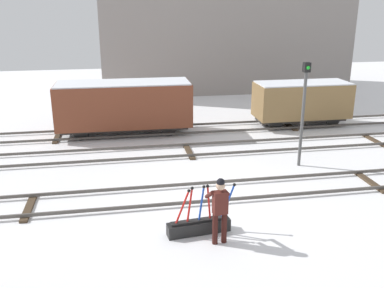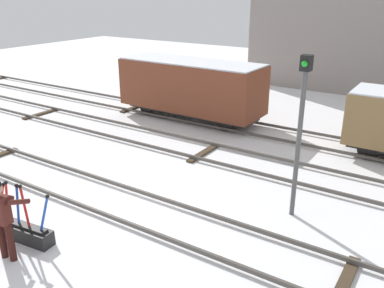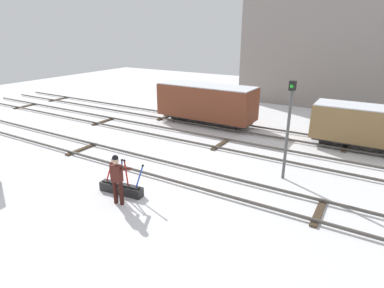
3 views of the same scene
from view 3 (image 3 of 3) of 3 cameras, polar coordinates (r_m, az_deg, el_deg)
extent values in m
plane|color=white|center=(13.69, -2.97, -5.60)|extent=(60.00, 60.00, 0.00)
cube|color=#4C4742|center=(13.11, -4.74, -6.24)|extent=(44.00, 0.07, 0.10)
cube|color=#4C4742|center=(14.18, -1.36, -4.05)|extent=(44.00, 0.07, 0.10)
cube|color=#423323|center=(17.41, -19.24, -0.88)|extent=(0.24, 1.94, 0.08)
cube|color=#423323|center=(11.83, 21.90, -11.36)|extent=(0.24, 1.94, 0.08)
cube|color=#4C4742|center=(16.55, 4.06, -0.49)|extent=(44.00, 0.07, 0.10)
cube|color=#4C4742|center=(17.77, 6.18, 0.90)|extent=(44.00, 0.07, 0.10)
cube|color=#423323|center=(29.15, -27.87, 6.06)|extent=(0.24, 1.94, 0.08)
cube|color=#423323|center=(22.25, -15.69, 3.95)|extent=(0.24, 1.94, 0.08)
cube|color=#423323|center=(17.19, 5.15, -0.05)|extent=(0.24, 1.94, 0.08)
cube|color=#4C4742|center=(19.29, 8.37, 2.34)|extent=(44.00, 0.07, 0.10)
cube|color=#4C4742|center=(20.57, 9.95, 3.37)|extent=(44.00, 0.07, 0.10)
cube|color=#423323|center=(30.86, -22.92, 7.47)|extent=(0.24, 1.94, 0.08)
cube|color=#423323|center=(22.67, -4.71, 4.92)|extent=(0.24, 1.94, 0.08)
cube|color=#423323|center=(18.73, 25.98, -0.36)|extent=(0.24, 1.94, 0.08)
cube|color=black|center=(12.45, -12.65, -7.93)|extent=(1.83, 0.57, 0.36)
cube|color=black|center=(12.35, -12.72, -7.07)|extent=(1.63, 0.39, 0.06)
cylinder|color=red|center=(12.43, -14.67, -4.72)|extent=(0.44, 0.11, 1.00)
sphere|color=black|center=(12.13, -14.15, -2.80)|extent=(0.09, 0.09, 0.09)
cylinder|color=red|center=(12.29, -13.90, -4.77)|extent=(0.20, 0.08, 1.05)
sphere|color=black|center=(12.05, -13.83, -2.59)|extent=(0.09, 0.09, 0.09)
cylinder|color=#1E47B7|center=(12.10, -12.63, -5.07)|extent=(0.20, 0.08, 1.05)
sphere|color=black|center=(11.85, -12.54, -2.86)|extent=(0.09, 0.09, 0.09)
cylinder|color=red|center=(11.98, -11.77, -5.26)|extent=(0.15, 0.07, 1.05)
sphere|color=black|center=(11.79, -12.12, -2.92)|extent=(0.09, 0.09, 0.09)
cylinder|color=#1E47B7|center=(11.69, -9.49, -5.92)|extent=(0.42, 0.10, 1.00)
sphere|color=black|center=(11.39, -8.87, -3.87)|extent=(0.09, 0.09, 0.09)
cylinder|color=#351511|center=(11.73, -13.69, -8.39)|extent=(0.15, 0.15, 0.89)
cylinder|color=#351511|center=(11.59, -12.66, -8.67)|extent=(0.15, 0.15, 0.89)
cube|color=#4C1E19|center=(11.33, -13.48, -5.16)|extent=(0.41, 0.28, 0.63)
sphere|color=tan|center=(11.14, -13.67, -2.95)|extent=(0.24, 0.24, 0.24)
sphere|color=black|center=(11.10, -13.71, -2.47)|extent=(0.22, 0.22, 0.22)
cylinder|color=#4C1E19|center=(11.56, -13.64, -3.84)|extent=(0.17, 0.56, 0.43)
cylinder|color=#4C1E19|center=(11.37, -11.84, -4.42)|extent=(0.18, 0.60, 0.33)
cylinder|color=#4C4C4C|center=(13.26, 16.80, 1.33)|extent=(0.12, 0.12, 3.71)
cube|color=black|center=(12.78, 17.71, 10.01)|extent=(0.24, 0.24, 0.36)
sphere|color=green|center=(12.66, 17.57, 9.93)|extent=(0.14, 0.14, 0.14)
cube|color=gray|center=(28.63, 28.75, 18.87)|extent=(17.68, 5.21, 12.98)
cube|color=#2D2B28|center=(18.60, 27.99, 0.35)|extent=(4.58, 1.15, 0.20)
cube|color=olive|center=(18.34, 28.47, 3.19)|extent=(4.82, 1.92, 1.73)
cube|color=silver|center=(18.14, 28.94, 5.90)|extent=(4.72, 1.85, 0.06)
cylinder|color=black|center=(18.22, 22.98, 0.59)|extent=(0.70, 0.10, 0.70)
cylinder|color=black|center=(19.22, 23.48, 1.48)|extent=(0.70, 0.10, 0.70)
cube|color=#2D2B28|center=(20.91, 2.56, 4.70)|extent=(6.08, 1.40, 0.20)
cube|color=brown|center=(20.65, 2.61, 7.68)|extent=(6.41, 2.28, 2.03)
cube|color=silver|center=(20.45, 2.66, 10.54)|extent=(6.28, 2.19, 0.06)
cylinder|color=black|center=(21.50, -3.06, 4.98)|extent=(0.70, 0.11, 0.70)
cylinder|color=black|center=(22.46, -1.31, 5.66)|extent=(0.70, 0.11, 0.70)
cylinder|color=black|center=(19.51, 7.01, 3.29)|extent=(0.70, 0.11, 0.70)
cylinder|color=black|center=(20.56, 8.44, 4.09)|extent=(0.70, 0.11, 0.70)
camera|label=1|loc=(10.28, -75.99, 6.77)|focal=40.31mm
camera|label=2|loc=(3.18, 30.05, 9.45)|focal=38.21mm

